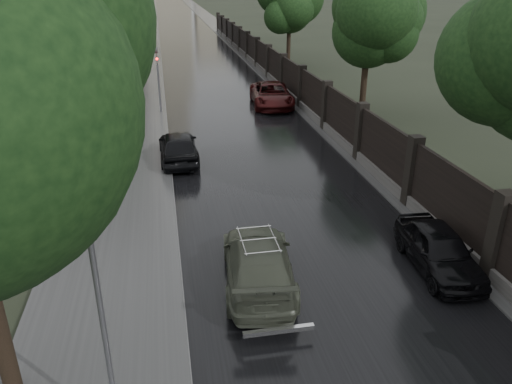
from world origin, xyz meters
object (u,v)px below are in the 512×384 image
(lamp_post, at_px, (103,323))
(hatchback_left, at_px, (178,146))
(car_right_far, at_px, (271,95))
(tree_left_far, at_px, (96,18))
(tree_right_c, at_px, (289,10))
(car_right_near, at_px, (439,249))
(traffic_light, at_px, (158,75))
(tree_right_b, at_px, (368,32))
(volga_sedan, at_px, (258,262))

(lamp_post, distance_m, hatchback_left, 15.11)
(car_right_far, bearing_deg, tree_left_far, 163.41)
(tree_right_c, bearing_deg, tree_left_far, -147.17)
(lamp_post, height_order, car_right_far, lamp_post)
(car_right_near, bearing_deg, hatchback_left, 127.32)
(traffic_light, bearing_deg, car_right_far, 5.84)
(tree_right_c, relative_size, lamp_post, 1.37)
(lamp_post, relative_size, car_right_near, 1.35)
(tree_right_b, distance_m, hatchback_left, 13.14)
(tree_right_b, relative_size, car_right_near, 1.85)
(tree_left_far, distance_m, hatchback_left, 15.01)
(tree_right_c, xyz_separation_m, traffic_light, (-11.80, -15.01, -2.55))
(tree_right_b, distance_m, lamp_post, 24.33)
(tree_right_b, bearing_deg, tree_left_far, 152.70)
(tree_left_far, height_order, hatchback_left, tree_left_far)
(lamp_post, bearing_deg, tree_right_b, 57.82)
(volga_sedan, relative_size, car_right_far, 0.87)
(lamp_post, distance_m, car_right_near, 9.99)
(tree_right_b, distance_m, tree_right_c, 18.00)
(volga_sedan, height_order, car_right_far, car_right_far)
(volga_sedan, bearing_deg, tree_right_b, -114.11)
(tree_left_far, bearing_deg, hatchback_left, -72.10)
(tree_right_c, relative_size, car_right_far, 1.31)
(volga_sedan, distance_m, car_right_near, 5.30)
(tree_left_far, distance_m, volga_sedan, 25.14)
(tree_right_c, relative_size, volga_sedan, 1.51)
(tree_left_far, xyz_separation_m, traffic_light, (3.70, -5.01, -2.84))
(tree_left_far, bearing_deg, car_right_far, -21.62)
(hatchback_left, bearing_deg, lamp_post, 82.36)
(traffic_light, height_order, car_right_far, traffic_light)
(car_right_far, bearing_deg, tree_right_b, -33.31)
(tree_right_c, bearing_deg, hatchback_left, -115.17)
(lamp_post, bearing_deg, volga_sedan, 52.30)
(traffic_light, xyz_separation_m, volga_sedan, (2.41, -18.95, -1.72))
(car_right_near, xyz_separation_m, car_right_far, (-0.60, 19.94, 0.10))
(tree_right_c, distance_m, lamp_post, 40.67)
(tree_right_c, relative_size, car_right_near, 1.85)
(tree_right_c, bearing_deg, car_right_far, -108.23)
(tree_left_far, xyz_separation_m, hatchback_left, (4.40, -13.62, -4.52))
(lamp_post, relative_size, volga_sedan, 1.10)
(lamp_post, relative_size, traffic_light, 1.28)
(hatchback_left, bearing_deg, volga_sedan, 98.65)
(traffic_light, relative_size, car_right_near, 1.05)
(traffic_light, height_order, hatchback_left, traffic_light)
(volga_sedan, distance_m, car_right_far, 20.23)
(lamp_post, xyz_separation_m, car_right_far, (8.20, 24.22, -1.93))
(tree_right_b, relative_size, traffic_light, 1.75)
(hatchback_left, relative_size, car_right_far, 0.80)
(tree_right_b, height_order, lamp_post, tree_right_b)
(tree_right_c, bearing_deg, tree_right_b, -90.00)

